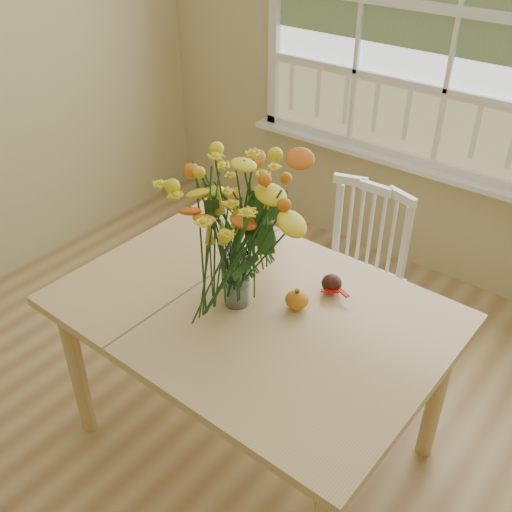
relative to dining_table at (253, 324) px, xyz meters
The scene contains 8 objects.
wall_back 1.85m from the dining_table, 90.51° to the left, with size 4.00×0.02×2.70m, color #CCC182.
window 1.89m from the dining_table, 90.52° to the left, with size 2.42×0.12×1.74m.
dining_table is the anchor object (origin of this frame).
windsor_chair 0.82m from the dining_table, 88.10° to the left, with size 0.42×0.40×0.91m.
flower_vase 0.44m from the dining_table, 163.42° to the right, with size 0.48×0.48×0.56m.
pumpkin 0.21m from the dining_table, 33.94° to the left, with size 0.09×0.09×0.07m, color #C16716.
turkey_figurine 0.20m from the dining_table, 163.75° to the left, with size 0.09×0.07×0.11m.
dark_gourd 0.35m from the dining_table, 54.07° to the left, with size 0.12×0.08×0.07m.
Camera 1 is at (1.11, -0.88, 2.22)m, focal length 42.00 mm.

